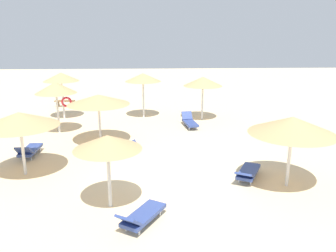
{
  "coord_description": "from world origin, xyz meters",
  "views": [
    {
      "loc": [
        -0.74,
        -12.98,
        5.67
      ],
      "look_at": [
        0.0,
        3.0,
        1.2
      ],
      "focal_mm": 36.72,
      "sensor_mm": 36.0,
      "label": 1
    }
  ],
  "objects": [
    {
      "name": "ground_plane",
      "position": [
        0.0,
        0.0,
        0.0
      ],
      "size": [
        80.0,
        80.0,
        0.0
      ],
      "primitive_type": "plane",
      "color": "beige"
    },
    {
      "name": "parasol_0",
      "position": [
        -5.95,
        0.25,
        2.31
      ],
      "size": [
        3.06,
        3.06,
        2.6
      ],
      "color": "silver",
      "rests_on": "ground"
    },
    {
      "name": "parasol_1",
      "position": [
        -3.45,
        4.11,
        2.31
      ],
      "size": [
        3.14,
        3.14,
        2.57
      ],
      "color": "silver",
      "rests_on": "ground"
    },
    {
      "name": "parasol_2",
      "position": [
        -2.18,
        -2.57,
        2.23
      ],
      "size": [
        2.2,
        2.2,
        2.48
      ],
      "color": "silver",
      "rests_on": "ground"
    },
    {
      "name": "parasol_3",
      "position": [
        2.51,
        8.8,
        2.51
      ],
      "size": [
        2.49,
        2.49,
        2.81
      ],
      "color": "silver",
      "rests_on": "ground"
    },
    {
      "name": "parasol_4",
      "position": [
        4.29,
        -1.29,
        2.37
      ],
      "size": [
        3.15,
        3.15,
        2.69
      ],
      "color": "silver",
      "rests_on": "ground"
    },
    {
      "name": "parasol_5",
      "position": [
        -6.61,
        9.5,
        2.71
      ],
      "size": [
        2.29,
        2.29,
        3.04
      ],
      "color": "silver",
      "rests_on": "ground"
    },
    {
      "name": "parasol_6",
      "position": [
        -1.34,
        9.6,
        2.68
      ],
      "size": [
        2.36,
        2.36,
        2.96
      ],
      "color": "silver",
      "rests_on": "ground"
    },
    {
      "name": "parasol_7",
      "position": [
        -6.11,
        6.23,
        2.58
      ],
      "size": [
        2.27,
        2.27,
        2.9
      ],
      "color": "silver",
      "rests_on": "ground"
    },
    {
      "name": "lounger_0",
      "position": [
        -6.47,
        2.31,
        0.32
      ],
      "size": [
        0.67,
        1.89,
        0.75
      ],
      "color": "#33478C",
      "rests_on": "ground"
    },
    {
      "name": "lounger_1",
      "position": [
        -2.39,
        2.24,
        0.31
      ],
      "size": [
        2.02,
        1.14,
        0.63
      ],
      "color": "#33478C",
      "rests_on": "ground"
    },
    {
      "name": "lounger_2",
      "position": [
        -1.12,
        -3.79,
        0.32
      ],
      "size": [
        1.52,
        1.95,
        0.73
      ],
      "color": "#33478C",
      "rests_on": "ground"
    },
    {
      "name": "lounger_3",
      "position": [
        1.5,
        7.07,
        0.32
      ],
      "size": [
        0.93,
        1.93,
        0.79
      ],
      "color": "#33478C",
      "rests_on": "ground"
    },
    {
      "name": "lounger_4",
      "position": [
        2.96,
        -0.67,
        0.31
      ],
      "size": [
        1.45,
        1.99,
        0.62
      ],
      "color": "#33478C",
      "rests_on": "ground"
    },
    {
      "name": "bench_0",
      "position": [
        -7.45,
        13.18,
        0.35
      ],
      "size": [
        1.52,
        0.49,
        0.49
      ],
      "color": "brown",
      "rests_on": "ground"
    }
  ]
}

